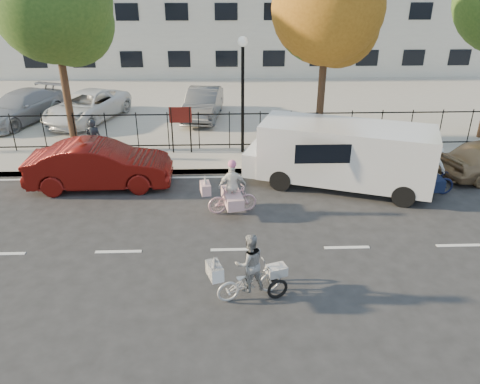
{
  "coord_description": "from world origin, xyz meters",
  "views": [
    {
      "loc": [
        -0.18,
        -10.37,
        6.71
      ],
      "look_at": [
        0.21,
        1.2,
        1.1
      ],
      "focal_mm": 35.0,
      "sensor_mm": 36.0,
      "label": 1
    }
  ],
  "objects_px": {
    "lamppost": "(243,75)",
    "lot_car_b": "(87,106)",
    "bull_bike": "(429,174)",
    "lot_car_a": "(21,107)",
    "white_van": "(342,154)",
    "red_sedan": "(100,165)",
    "pedestrian": "(94,139)",
    "unicorn_bike": "(231,194)",
    "zebra_trike": "(249,273)",
    "lot_car_c": "(203,104)"
  },
  "relations": [
    {
      "from": "lamppost",
      "to": "lot_car_b",
      "type": "relative_size",
      "value": 0.89
    },
    {
      "from": "bull_bike",
      "to": "lot_car_a",
      "type": "relative_size",
      "value": 0.39
    },
    {
      "from": "lamppost",
      "to": "white_van",
      "type": "distance_m",
      "value": 4.75
    },
    {
      "from": "red_sedan",
      "to": "pedestrian",
      "type": "relative_size",
      "value": 3.04
    },
    {
      "from": "lot_car_b",
      "to": "unicorn_bike",
      "type": "bearing_deg",
      "value": -34.85
    },
    {
      "from": "lot_car_a",
      "to": "lot_car_b",
      "type": "height_order",
      "value": "lot_car_a"
    },
    {
      "from": "pedestrian",
      "to": "lot_car_b",
      "type": "distance_m",
      "value": 5.1
    },
    {
      "from": "bull_bike",
      "to": "lot_car_b",
      "type": "bearing_deg",
      "value": 57.34
    },
    {
      "from": "zebra_trike",
      "to": "lot_car_a",
      "type": "relative_size",
      "value": 0.39
    },
    {
      "from": "unicorn_bike",
      "to": "red_sedan",
      "type": "xyz_separation_m",
      "value": [
        -4.32,
        2.02,
        0.14
      ]
    },
    {
      "from": "white_van",
      "to": "red_sedan",
      "type": "height_order",
      "value": "white_van"
    },
    {
      "from": "pedestrian",
      "to": "lot_car_a",
      "type": "relative_size",
      "value": 0.32
    },
    {
      "from": "white_van",
      "to": "bull_bike",
      "type": "bearing_deg",
      "value": 4.85
    },
    {
      "from": "lamppost",
      "to": "pedestrian",
      "type": "relative_size",
      "value": 2.81
    },
    {
      "from": "lamppost",
      "to": "red_sedan",
      "type": "bearing_deg",
      "value": -150.68
    },
    {
      "from": "pedestrian",
      "to": "lot_car_a",
      "type": "height_order",
      "value": "pedestrian"
    },
    {
      "from": "white_van",
      "to": "lot_car_c",
      "type": "xyz_separation_m",
      "value": [
        -4.84,
        7.59,
        -0.34
      ]
    },
    {
      "from": "zebra_trike",
      "to": "unicorn_bike",
      "type": "relative_size",
      "value": 1.07
    },
    {
      "from": "zebra_trike",
      "to": "pedestrian",
      "type": "bearing_deg",
      "value": 14.75
    },
    {
      "from": "bull_bike",
      "to": "unicorn_bike",
      "type": "bearing_deg",
      "value": 98.54
    },
    {
      "from": "red_sedan",
      "to": "lot_car_c",
      "type": "distance_m",
      "value": 7.95
    },
    {
      "from": "zebra_trike",
      "to": "lot_car_c",
      "type": "xyz_separation_m",
      "value": [
        -1.51,
        13.29,
        0.23
      ]
    },
    {
      "from": "zebra_trike",
      "to": "lamppost",
      "type": "bearing_deg",
      "value": -19.7
    },
    {
      "from": "red_sedan",
      "to": "lot_car_a",
      "type": "xyz_separation_m",
      "value": [
        -5.25,
        6.96,
        0.07
      ]
    },
    {
      "from": "lamppost",
      "to": "pedestrian",
      "type": "bearing_deg",
      "value": -174.48
    },
    {
      "from": "zebra_trike",
      "to": "lot_car_a",
      "type": "distance_m",
      "value": 16.3
    },
    {
      "from": "bull_bike",
      "to": "white_van",
      "type": "distance_m",
      "value": 2.81
    },
    {
      "from": "pedestrian",
      "to": "zebra_trike",
      "type": "bearing_deg",
      "value": 125.12
    },
    {
      "from": "unicorn_bike",
      "to": "lot_car_b",
      "type": "bearing_deg",
      "value": 25.82
    },
    {
      "from": "unicorn_bike",
      "to": "white_van",
      "type": "bearing_deg",
      "value": -74.71
    },
    {
      "from": "zebra_trike",
      "to": "white_van",
      "type": "relative_size",
      "value": 0.28
    },
    {
      "from": "pedestrian",
      "to": "lot_car_c",
      "type": "bearing_deg",
      "value": -125.02
    },
    {
      "from": "lot_car_c",
      "to": "pedestrian",
      "type": "bearing_deg",
      "value": -119.9
    },
    {
      "from": "white_van",
      "to": "lot_car_a",
      "type": "distance_m",
      "value": 15.08
    },
    {
      "from": "lamppost",
      "to": "zebra_trike",
      "type": "height_order",
      "value": "lamppost"
    },
    {
      "from": "pedestrian",
      "to": "lot_car_c",
      "type": "distance_m",
      "value": 6.4
    },
    {
      "from": "red_sedan",
      "to": "pedestrian",
      "type": "bearing_deg",
      "value": 16.02
    },
    {
      "from": "unicorn_bike",
      "to": "white_van",
      "type": "relative_size",
      "value": 0.27
    },
    {
      "from": "lot_car_a",
      "to": "bull_bike",
      "type": "bearing_deg",
      "value": -6.47
    },
    {
      "from": "zebra_trike",
      "to": "pedestrian",
      "type": "relative_size",
      "value": 1.19
    },
    {
      "from": "lot_car_a",
      "to": "lot_car_c",
      "type": "relative_size",
      "value": 1.14
    },
    {
      "from": "lamppost",
      "to": "zebra_trike",
      "type": "distance_m",
      "value": 9.06
    },
    {
      "from": "lamppost",
      "to": "lot_car_c",
      "type": "bearing_deg",
      "value": 110.31
    },
    {
      "from": "unicorn_bike",
      "to": "zebra_trike",
      "type": "bearing_deg",
      "value": 174.7
    },
    {
      "from": "zebra_trike",
      "to": "bull_bike",
      "type": "height_order",
      "value": "bull_bike"
    },
    {
      "from": "zebra_trike",
      "to": "lot_car_b",
      "type": "height_order",
      "value": "zebra_trike"
    },
    {
      "from": "red_sedan",
      "to": "pedestrian",
      "type": "height_order",
      "value": "pedestrian"
    },
    {
      "from": "red_sedan",
      "to": "lamppost",
      "type": "bearing_deg",
      "value": -62.59
    },
    {
      "from": "unicorn_bike",
      "to": "bull_bike",
      "type": "distance_m",
      "value": 6.42
    },
    {
      "from": "unicorn_bike",
      "to": "lot_car_c",
      "type": "xyz_separation_m",
      "value": [
        -1.18,
        9.32,
        0.21
      ]
    }
  ]
}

